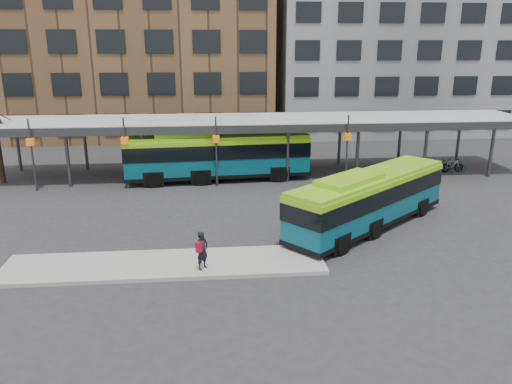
# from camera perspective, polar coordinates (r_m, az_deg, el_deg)

# --- Properties ---
(ground) EXTENTS (120.00, 120.00, 0.00)m
(ground) POSITION_cam_1_polar(r_m,az_deg,el_deg) (25.44, 2.72, -5.15)
(ground) COLOR #28282B
(ground) RESTS_ON ground
(boarding_island) EXTENTS (14.00, 3.00, 0.18)m
(boarding_island) POSITION_cam_1_polar(r_m,az_deg,el_deg) (22.53, -10.33, -8.16)
(boarding_island) COLOR gray
(boarding_island) RESTS_ON ground
(canopy) EXTENTS (40.00, 6.53, 4.80)m
(canopy) POSITION_cam_1_polar(r_m,az_deg,el_deg) (36.82, -0.06, 8.00)
(canopy) COLOR #999B9E
(canopy) RESTS_ON ground
(building_brick) EXTENTS (26.00, 14.00, 22.00)m
(building_brick) POSITION_cam_1_polar(r_m,az_deg,el_deg) (55.81, -12.73, 17.85)
(building_brick) COLOR brown
(building_brick) RESTS_ON ground
(building_grey) EXTENTS (24.00, 14.00, 20.00)m
(building_grey) POSITION_cam_1_polar(r_m,az_deg,el_deg) (58.68, 14.62, 16.67)
(building_grey) COLOR slate
(building_grey) RESTS_ON ground
(bus_front) EXTENTS (10.31, 9.13, 3.14)m
(bus_front) POSITION_cam_1_polar(r_m,az_deg,el_deg) (26.85, 12.81, -0.68)
(bus_front) COLOR #08475A
(bus_front) RESTS_ON ground
(bus_rear) EXTENTS (13.11, 3.73, 3.57)m
(bus_rear) POSITION_cam_1_polar(r_m,az_deg,el_deg) (35.62, -4.52, 4.29)
(bus_rear) COLOR #08475A
(bus_rear) RESTS_ON ground
(pedestrian) EXTENTS (0.71, 0.73, 1.69)m
(pedestrian) POSITION_cam_1_polar(r_m,az_deg,el_deg) (21.35, -6.16, -6.63)
(pedestrian) COLOR black
(pedestrian) RESTS_ON boarding_island
(bike_rack) EXTENTS (5.98, 1.39, 1.07)m
(bike_rack) POSITION_cam_1_polar(r_m,az_deg,el_deg) (40.18, 19.13, 2.83)
(bike_rack) COLOR slate
(bike_rack) RESTS_ON ground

